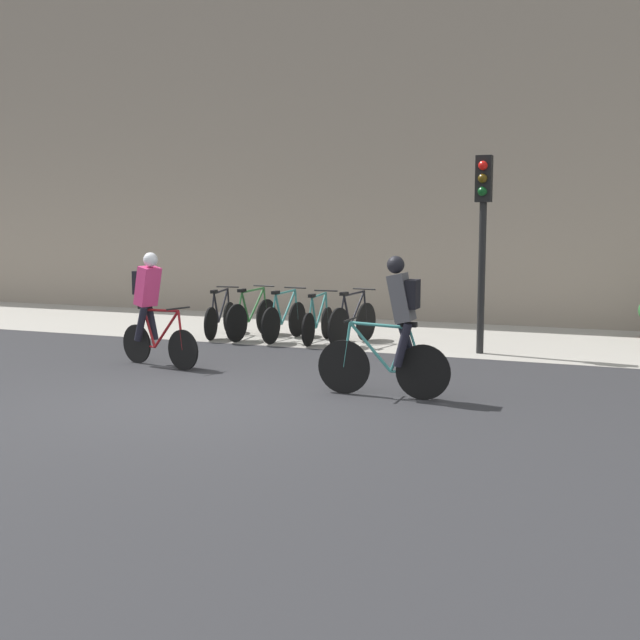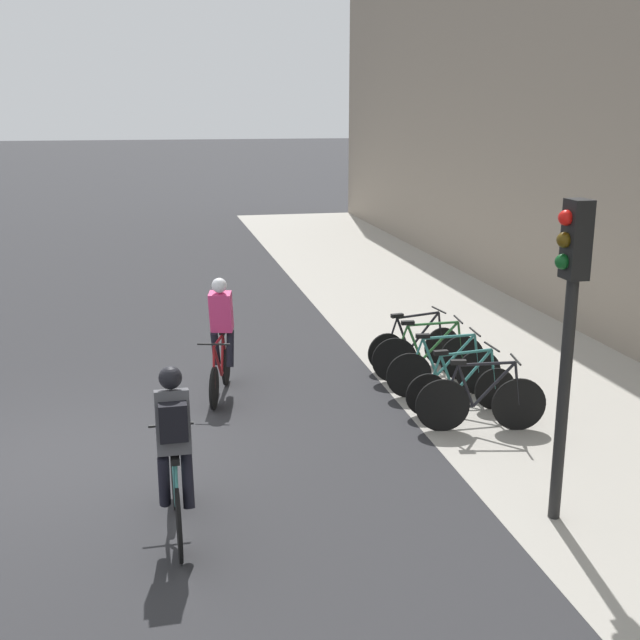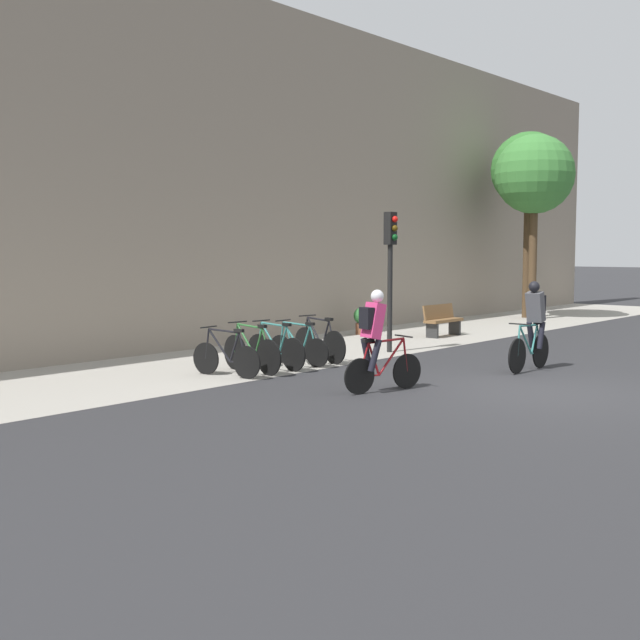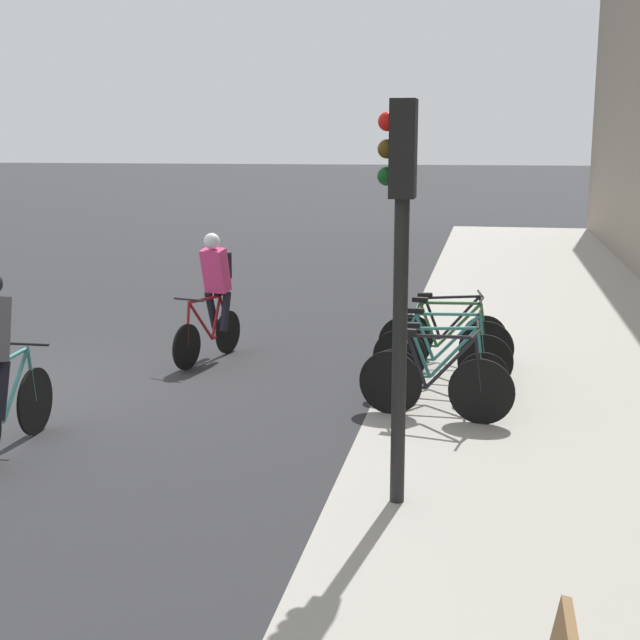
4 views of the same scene
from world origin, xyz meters
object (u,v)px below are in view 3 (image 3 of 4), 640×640
object	(u,v)px
parked_bike_3	(298,347)
bench	(442,320)
parked_bike_0	(226,357)
parked_bike_4	(320,343)
potted_plant	(362,319)
cyclist_grey	(534,323)
traffic_light_pole	(391,255)
parked_bike_1	(252,352)
parked_bike_2	(276,349)
cyclist_pink	(376,337)

from	to	relation	value
parked_bike_3	bench	distance (m)	6.82
parked_bike_0	parked_bike_4	size ratio (longest dim) A/B	0.95
parked_bike_3	potted_plant	size ratio (longest dim) A/B	2.08
parked_bike_0	potted_plant	size ratio (longest dim) A/B	2.08
cyclist_grey	traffic_light_pole	xyz separation A→B (m)	(0.37, 3.82, 1.35)
parked_bike_0	potted_plant	world-z (taller)	parked_bike_0
potted_plant	parked_bike_3	bearing A→B (deg)	-153.96
cyclist_grey	parked_bike_4	xyz separation A→B (m)	(-1.96, 3.99, -0.53)
parked_bike_1	parked_bike_3	world-z (taller)	parked_bike_1
parked_bike_4	traffic_light_pole	xyz separation A→B (m)	(2.33, -0.17, 1.88)
parked_bike_2	parked_bike_4	world-z (taller)	parked_bike_4
parked_bike_4	bench	world-z (taller)	parked_bike_4
parked_bike_2	bench	size ratio (longest dim) A/B	1.19
cyclist_grey	parked_bike_4	size ratio (longest dim) A/B	1.05
parked_bike_0	bench	distance (m)	8.85
traffic_light_pole	parked_bike_1	bearing A→B (deg)	177.72
parked_bike_2	bench	distance (m)	7.50
parked_bike_0	traffic_light_pole	bearing A→B (deg)	-1.97
parked_bike_1	parked_bike_2	bearing A→B (deg)	-0.03
potted_plant	traffic_light_pole	bearing A→B (deg)	-132.39
cyclist_pink	bench	size ratio (longest dim) A/B	1.21
parked_bike_0	bench	world-z (taller)	parked_bike_0
cyclist_pink	traffic_light_pole	xyz separation A→B (m)	(4.52, 2.99, 1.35)
parked_bike_0	bench	size ratio (longest dim) A/B	1.12
cyclist_pink	potted_plant	world-z (taller)	cyclist_pink
bench	parked_bike_2	bearing A→B (deg)	-174.03
parked_bike_0	parked_bike_1	xyz separation A→B (m)	(0.68, 0.00, 0.03)
parked_bike_2	parked_bike_0	bearing A→B (deg)	-179.99
cyclist_grey	parked_bike_3	xyz separation A→B (m)	(-2.64, 3.99, -0.57)
cyclist_pink	parked_bike_1	distance (m)	3.21
parked_bike_1	bench	xyz separation A→B (m)	(8.14, 0.78, 0.05)
potted_plant	cyclist_pink	bearing A→B (deg)	-140.50
cyclist_grey	parked_bike_1	bearing A→B (deg)	135.04
parked_bike_3	parked_bike_4	world-z (taller)	parked_bike_4
cyclist_pink	parked_bike_3	distance (m)	3.55
traffic_light_pole	parked_bike_3	bearing A→B (deg)	176.72
parked_bike_0	traffic_light_pole	world-z (taller)	traffic_light_pole
cyclist_grey	potted_plant	xyz separation A→B (m)	(3.07, 6.78, -0.51)
cyclist_pink	traffic_light_pole	distance (m)	5.58
cyclist_pink	parked_bike_1	size ratio (longest dim) A/B	0.99
parked_bike_3	traffic_light_pole	distance (m)	3.57
parked_bike_4	parked_bike_3	bearing A→B (deg)	-179.83
cyclist_pink	parked_bike_2	bearing A→B (deg)	75.27
bench	potted_plant	world-z (taller)	bench
cyclist_pink	potted_plant	distance (m)	9.37
parked_bike_1	parked_bike_4	world-z (taller)	parked_bike_4
cyclist_grey	parked_bike_1	xyz separation A→B (m)	(-4.00, 3.99, -0.53)
parked_bike_0	potted_plant	distance (m)	8.23
cyclist_pink	traffic_light_pole	bearing A→B (deg)	33.51
parked_bike_1	parked_bike_3	distance (m)	1.36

